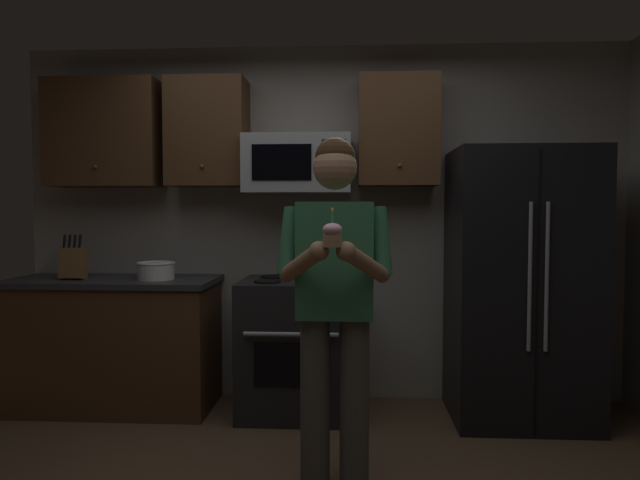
% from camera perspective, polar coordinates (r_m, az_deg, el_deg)
% --- Properties ---
extents(wall_back, '(4.40, 0.10, 2.60)m').
position_cam_1_polar(wall_back, '(4.33, 0.14, 1.64)').
color(wall_back, gray).
rests_on(wall_back, ground).
extents(oven_range, '(0.76, 0.70, 0.93)m').
position_cam_1_polar(oven_range, '(4.06, -2.33, -10.41)').
color(oven_range, black).
rests_on(oven_range, ground).
extents(microwave, '(0.74, 0.41, 0.40)m').
position_cam_1_polar(microwave, '(4.08, -2.19, 7.47)').
color(microwave, '#9EA0A5').
extents(refrigerator, '(0.90, 0.75, 1.80)m').
position_cam_1_polar(refrigerator, '(4.07, 19.17, -4.25)').
color(refrigerator, black).
rests_on(refrigerator, ground).
extents(cabinet_row_upper, '(2.78, 0.36, 0.76)m').
position_cam_1_polar(cabinet_row_upper, '(4.25, -10.00, 10.36)').
color(cabinet_row_upper, '#4C301C').
extents(counter_left, '(1.44, 0.66, 0.92)m').
position_cam_1_polar(counter_left, '(4.40, -19.65, -9.53)').
color(counter_left, '#4C301C').
rests_on(counter_left, ground).
extents(knife_block, '(0.16, 0.15, 0.32)m').
position_cam_1_polar(knife_block, '(4.37, -23.13, -2.06)').
color(knife_block, brown).
rests_on(knife_block, counter_left).
extents(bowl_large_white, '(0.26, 0.26, 0.12)m').
position_cam_1_polar(bowl_large_white, '(4.16, -15.90, -2.89)').
color(bowl_large_white, white).
rests_on(bowl_large_white, counter_left).
extents(person, '(0.60, 0.48, 1.76)m').
position_cam_1_polar(person, '(2.90, 1.47, -5.06)').
color(person, '#4C4742').
rests_on(person, ground).
extents(cupcake, '(0.09, 0.09, 0.17)m').
position_cam_1_polar(cupcake, '(2.54, 1.22, 0.54)').
color(cupcake, '#A87F56').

